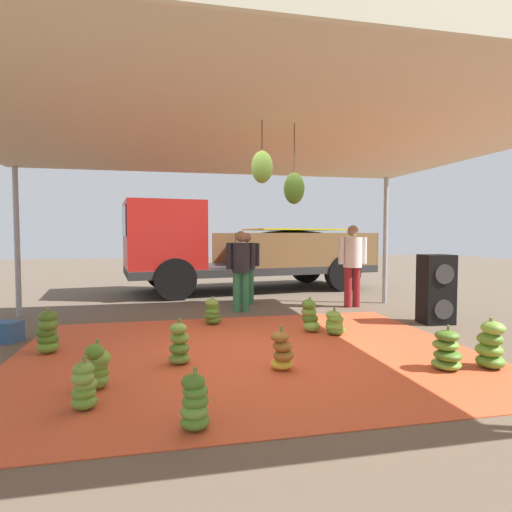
{
  "coord_description": "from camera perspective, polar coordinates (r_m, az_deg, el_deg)",
  "views": [
    {
      "loc": [
        -1.04,
        -5.34,
        1.57
      ],
      "look_at": [
        0.63,
        2.45,
        1.15
      ],
      "focal_mm": 29.36,
      "sensor_mm": 36.0,
      "label": 1
    }
  ],
  "objects": [
    {
      "name": "banana_bunch_7",
      "position": [
        5.69,
        29.31,
        -10.67
      ],
      "size": [
        0.37,
        0.37,
        0.59
      ],
      "color": "#518428",
      "rests_on": "tarp_orange"
    },
    {
      "name": "worker_0",
      "position": [
        9.2,
        13.01,
        -0.46
      ],
      "size": [
        0.64,
        0.39,
        1.76
      ],
      "color": "maroon",
      "rests_on": "ground"
    },
    {
      "name": "speaker_stack",
      "position": [
        8.01,
        23.33,
        -4.16
      ],
      "size": [
        0.56,
        0.48,
        1.21
      ],
      "color": "black",
      "rests_on": "ground"
    },
    {
      "name": "tarp_orange",
      "position": [
        5.66,
        -1.04,
        -13.06
      ],
      "size": [
        5.99,
        4.66,
        0.01
      ],
      "primitive_type": "cube",
      "color": "#D1512D",
      "rests_on": "ground"
    },
    {
      "name": "cargo_truck_main",
      "position": [
        11.6,
        -2.23,
        1.12
      ],
      "size": [
        7.01,
        3.32,
        2.4
      ],
      "color": "#2D2D2D",
      "rests_on": "ground"
    },
    {
      "name": "banana_bunch_0",
      "position": [
        4.94,
        3.57,
        -12.91
      ],
      "size": [
        0.35,
        0.35,
        0.51
      ],
      "color": "gold",
      "rests_on": "tarp_orange"
    },
    {
      "name": "banana_bunch_4",
      "position": [
        5.4,
        24.53,
        -11.74
      ],
      "size": [
        0.43,
        0.45,
        0.52
      ],
      "color": "#60932D",
      "rests_on": "tarp_orange"
    },
    {
      "name": "banana_bunch_1",
      "position": [
        6.7,
        10.67,
        -9.01
      ],
      "size": [
        0.38,
        0.38,
        0.42
      ],
      "color": "#518428",
      "rests_on": "tarp_orange"
    },
    {
      "name": "ground_plane",
      "position": [
        8.55,
        -4.91,
        -7.59
      ],
      "size": [
        40.0,
        40.0,
        0.0
      ],
      "primitive_type": "plane",
      "color": "brown"
    },
    {
      "name": "crate_0",
      "position": [
        7.19,
        -30.9,
        -8.85
      ],
      "size": [
        0.45,
        0.43,
        0.3
      ],
      "primitive_type": "cube",
      "rotation": [
        0.0,
        0.0,
        -0.32
      ],
      "color": "#335B8E",
      "rests_on": "ground"
    },
    {
      "name": "banana_bunch_2",
      "position": [
        7.35,
        -5.96,
        -7.63
      ],
      "size": [
        0.37,
        0.37,
        0.49
      ],
      "color": "#477523",
      "rests_on": "tarp_orange"
    },
    {
      "name": "worker_2",
      "position": [
        9.42,
        -1.28,
        -0.87
      ],
      "size": [
        0.59,
        0.36,
        1.6
      ],
      "color": "#337A4C",
      "rests_on": "ground"
    },
    {
      "name": "worker_1",
      "position": [
        8.46,
        -2.07,
        -1.19
      ],
      "size": [
        0.6,
        0.37,
        1.63
      ],
      "color": "#337A4C",
      "rests_on": "ground"
    },
    {
      "name": "banana_bunch_9",
      "position": [
        6.82,
        7.36,
        -8.16
      ],
      "size": [
        0.38,
        0.38,
        0.56
      ],
      "color": "#75A83D",
      "rests_on": "tarp_orange"
    },
    {
      "name": "tent_canopy",
      "position": [
        5.49,
        -0.84,
        16.07
      ],
      "size": [
        8.0,
        7.0,
        2.9
      ],
      "color": "#9EA0A5",
      "rests_on": "ground"
    },
    {
      "name": "banana_bunch_3",
      "position": [
        5.21,
        -10.42,
        -11.82
      ],
      "size": [
        0.32,
        0.34,
        0.55
      ],
      "color": "#6B9E38",
      "rests_on": "tarp_orange"
    },
    {
      "name": "banana_bunch_10",
      "position": [
        4.66,
        -20.76,
        -13.94
      ],
      "size": [
        0.32,
        0.33,
        0.5
      ],
      "color": "#6B9E38",
      "rests_on": "tarp_orange"
    },
    {
      "name": "banana_bunch_6",
      "position": [
        6.21,
        -26.5,
        -9.4
      ],
      "size": [
        0.37,
        0.4,
        0.6
      ],
      "color": "#60932D",
      "rests_on": "tarp_orange"
    },
    {
      "name": "banana_bunch_8",
      "position": [
        3.6,
        -8.36,
        -19.2
      ],
      "size": [
        0.33,
        0.35,
        0.49
      ],
      "color": "#518428",
      "rests_on": "tarp_orange"
    },
    {
      "name": "banana_bunch_5",
      "position": [
        4.21,
        -22.39,
        -16.13
      ],
      "size": [
        0.31,
        0.31,
        0.48
      ],
      "color": "#60932D",
      "rests_on": "tarp_orange"
    }
  ]
}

